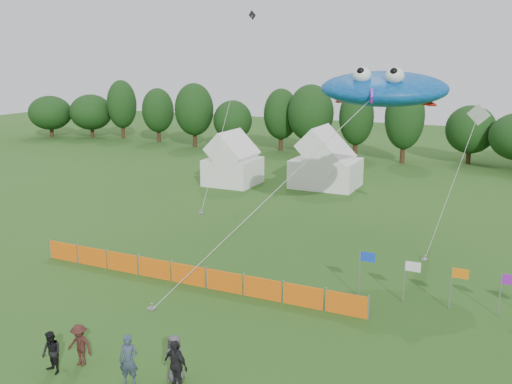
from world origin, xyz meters
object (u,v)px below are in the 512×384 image
at_px(spectator_a, 129,360).
at_px(spectator_b, 51,353).
at_px(stingray_kite, 387,88).
at_px(tent_right, 326,164).
at_px(barrier_fence, 188,275).
at_px(spectator_e, 175,358).
at_px(tent_left, 233,163).
at_px(spectator_d, 176,365).
at_px(spectator_c, 80,345).

xyz_separation_m(spectator_a, spectator_b, (-2.92, -0.57, -0.13)).
relative_size(spectator_b, stingray_kite, 0.07).
bearing_deg(tent_right, spectator_a, -83.49).
distance_m(barrier_fence, spectator_e, 8.58).
height_order(tent_left, stingray_kite, stingray_kite).
xyz_separation_m(spectator_d, spectator_e, (-0.29, 0.39, -0.03)).
distance_m(tent_right, spectator_b, 32.33).
bearing_deg(spectator_a, spectator_c, 155.47).
xyz_separation_m(spectator_a, spectator_d, (1.58, 0.46, -0.03)).
height_order(tent_left, tent_right, tent_right).
height_order(spectator_b, spectator_e, spectator_e).
distance_m(spectator_a, stingray_kite, 19.80).
xyz_separation_m(tent_left, spectator_a, (11.27, -29.25, -0.97)).
xyz_separation_m(tent_left, spectator_e, (12.56, -28.40, -1.02)).
xyz_separation_m(tent_right, spectator_d, (5.20, -31.27, -1.08)).
xyz_separation_m(tent_right, spectator_a, (3.62, -31.74, -1.06)).
distance_m(tent_right, spectator_d, 31.72).
bearing_deg(stingray_kite, spectator_c, -111.56).
xyz_separation_m(barrier_fence, spectator_a, (2.85, -8.36, 0.41)).
xyz_separation_m(tent_left, spectator_d, (12.85, -28.79, -0.99)).
distance_m(spectator_a, spectator_b, 2.98).
bearing_deg(spectator_c, spectator_e, 6.85).
height_order(spectator_a, stingray_kite, stingray_kite).
distance_m(barrier_fence, spectator_c, 8.10).
bearing_deg(tent_right, spectator_d, -80.56).
bearing_deg(spectator_c, tent_right, 90.22).
xyz_separation_m(barrier_fence, stingray_kite, (7.23, 9.07, 8.72)).
bearing_deg(spectator_a, tent_right, 78.57).
xyz_separation_m(spectator_b, spectator_d, (4.50, 1.03, 0.11)).
distance_m(barrier_fence, spectator_a, 8.84).
height_order(barrier_fence, spectator_b, spectator_b).
height_order(spectator_d, stingray_kite, stingray_kite).
bearing_deg(tent_right, spectator_e, -80.96).
relative_size(tent_right, spectator_a, 3.03).
relative_size(spectator_e, stingray_kite, 0.08).
bearing_deg(spectator_c, stingray_kite, 66.43).
xyz_separation_m(tent_left, tent_right, (7.65, 2.48, 0.09)).
bearing_deg(tent_right, spectator_b, -88.75).
distance_m(spectator_a, spectator_e, 1.55).
relative_size(tent_right, spectator_e, 3.23).
bearing_deg(tent_right, barrier_fence, -88.11).
distance_m(tent_left, barrier_fence, 22.57).
bearing_deg(tent_right, stingray_kite, -60.77).
bearing_deg(spectator_d, spectator_e, 140.50).
distance_m(spectator_a, spectator_d, 1.65).
bearing_deg(spectator_a, tent_left, 93.13).
height_order(spectator_e, stingray_kite, stingray_kite).
relative_size(tent_right, spectator_c, 3.50).
relative_size(tent_left, tent_right, 0.76).
height_order(barrier_fence, stingray_kite, stingray_kite).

